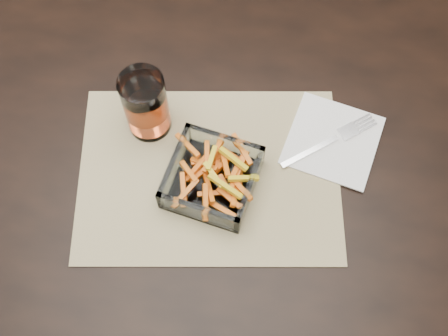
{
  "coord_description": "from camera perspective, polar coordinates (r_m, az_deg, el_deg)",
  "views": [
    {
      "loc": [
        0.12,
        -0.48,
        1.64
      ],
      "look_at": [
        0.07,
        -0.1,
        0.78
      ],
      "focal_mm": 45.0,
      "sensor_mm": 36.0,
      "label": 1
    }
  ],
  "objects": [
    {
      "name": "dining_table",
      "position": [
        1.1,
        -3.02,
        2.61
      ],
      "size": [
        1.6,
        0.9,
        0.75
      ],
      "color": "black",
      "rests_on": "ground"
    },
    {
      "name": "tumbler",
      "position": [
        0.97,
        -7.93,
        6.27
      ],
      "size": [
        0.08,
        0.08,
        0.13
      ],
      "color": "white",
      "rests_on": "placemat"
    },
    {
      "name": "fork",
      "position": [
        1.01,
        10.89,
        2.81
      ],
      "size": [
        0.16,
        0.13,
        0.0
      ],
      "rotation": [
        0.0,
        0.0,
        -0.93
      ],
      "color": "silver",
      "rests_on": "napkin"
    },
    {
      "name": "napkin",
      "position": [
        1.01,
        10.98,
        2.77
      ],
      "size": [
        0.19,
        0.19,
        0.0
      ],
      "primitive_type": "cube",
      "rotation": [
        0.0,
        0.0,
        -0.23
      ],
      "color": "white",
      "rests_on": "placemat"
    },
    {
      "name": "placemat",
      "position": [
        0.97,
        -1.5,
        -0.54
      ],
      "size": [
        0.49,
        0.39,
        0.0
      ],
      "primitive_type": "cube",
      "rotation": [
        0.0,
        0.0,
        0.13
      ],
      "color": "tan",
      "rests_on": "dining_table"
    },
    {
      "name": "glass_bowl",
      "position": [
        0.94,
        -1.23,
        -1.09
      ],
      "size": [
        0.17,
        0.17,
        0.06
      ],
      "rotation": [
        0.0,
        0.0,
        -0.2
      ],
      "color": "white",
      "rests_on": "placemat"
    }
  ]
}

